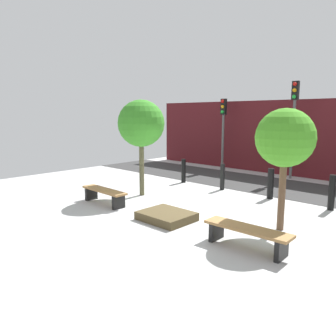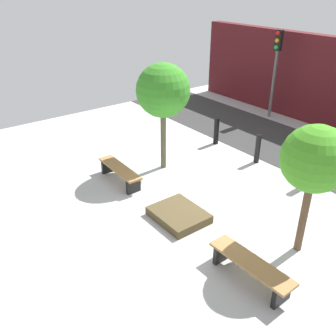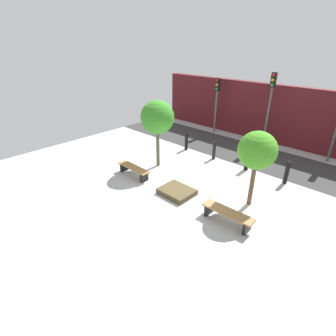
{
  "view_description": "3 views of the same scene",
  "coord_description": "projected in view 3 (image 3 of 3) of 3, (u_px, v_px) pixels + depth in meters",
  "views": [
    {
      "loc": [
        5.8,
        -7.01,
        2.79
      ],
      "look_at": [
        -0.16,
        -0.74,
        1.36
      ],
      "focal_mm": 35.0,
      "sensor_mm": 36.0,
      "label": 1
    },
    {
      "loc": [
        6.02,
        -5.87,
        5.47
      ],
      "look_at": [
        -0.43,
        -0.98,
        1.26
      ],
      "focal_mm": 40.0,
      "sensor_mm": 36.0,
      "label": 2
    },
    {
      "loc": [
        6.12,
        -7.92,
        5.74
      ],
      "look_at": [
        -0.48,
        -0.99,
        1.04
      ],
      "focal_mm": 28.0,
      "sensor_mm": 36.0,
      "label": 3
    }
  ],
  "objects": [
    {
      "name": "ground_plane",
      "position": [
        191.0,
        185.0,
        11.47
      ],
      "size": [
        18.0,
        18.0,
        0.0
      ],
      "primitive_type": "plane",
      "color": "#B3B3B3"
    },
    {
      "name": "road_strip",
      "position": [
        247.0,
        153.0,
        14.66
      ],
      "size": [
        18.0,
        3.28,
        0.01
      ],
      "primitive_type": "cube",
      "color": "#343434",
      "rests_on": "ground"
    },
    {
      "name": "building_facade",
      "position": [
        274.0,
        114.0,
        15.74
      ],
      "size": [
        16.2,
        0.5,
        3.43
      ],
      "primitive_type": "cube",
      "color": "#511419",
      "rests_on": "ground"
    },
    {
      "name": "bench_left",
      "position": [
        134.0,
        169.0,
        12.11
      ],
      "size": [
        1.86,
        0.46,
        0.47
      ],
      "rotation": [
        0.0,
        0.0,
        -0.02
      ],
      "color": "black",
      "rests_on": "ground"
    },
    {
      "name": "bench_right",
      "position": [
        227.0,
        214.0,
        9.0
      ],
      "size": [
        1.88,
        0.51,
        0.47
      ],
      "rotation": [
        0.0,
        0.0,
        0.02
      ],
      "color": "black",
      "rests_on": "ground"
    },
    {
      "name": "planter_bed",
      "position": [
        177.0,
        192.0,
        10.79
      ],
      "size": [
        1.34,
        1.11,
        0.22
      ],
      "primitive_type": "cube",
      "color": "#4D4027",
      "rests_on": "ground"
    },
    {
      "name": "tree_behind_left_bench",
      "position": [
        157.0,
        118.0,
        12.21
      ],
      "size": [
        1.58,
        1.58,
        3.27
      ],
      "color": "#4E4B32",
      "rests_on": "ground"
    },
    {
      "name": "tree_behind_right_bench",
      "position": [
        257.0,
        151.0,
        9.21
      ],
      "size": [
        1.38,
        1.38,
        2.93
      ],
      "color": "brown",
      "rests_on": "ground"
    },
    {
      "name": "bollard_far_left",
      "position": [
        186.0,
        142.0,
        15.0
      ],
      "size": [
        0.18,
        0.18,
        0.97
      ],
      "primitive_type": "cylinder",
      "color": "black",
      "rests_on": "ground"
    },
    {
      "name": "bollard_left",
      "position": [
        214.0,
        150.0,
        13.81
      ],
      "size": [
        0.17,
        0.17,
        0.97
      ],
      "primitive_type": "cylinder",
      "color": "black",
      "rests_on": "ground"
    },
    {
      "name": "bollard_center",
      "position": [
        247.0,
        160.0,
        12.62
      ],
      "size": [
        0.21,
        0.21,
        1.02
      ],
      "primitive_type": "cylinder",
      "color": "black",
      "rests_on": "ground"
    },
    {
      "name": "bollard_right",
      "position": [
        287.0,
        172.0,
        11.44
      ],
      "size": [
        0.18,
        0.18,
        1.05
      ],
      "primitive_type": "cylinder",
      "color": "black",
      "rests_on": "ground"
    },
    {
      "name": "traffic_light_west",
      "position": [
        217.0,
        96.0,
        17.04
      ],
      "size": [
        0.28,
        0.27,
        3.54
      ],
      "color": "#595959",
      "rests_on": "ground"
    },
    {
      "name": "traffic_light_mid_west",
      "position": [
        271.0,
        97.0,
        14.66
      ],
      "size": [
        0.28,
        0.27,
        4.16
      ],
      "color": "#575757",
      "rests_on": "ground"
    }
  ]
}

